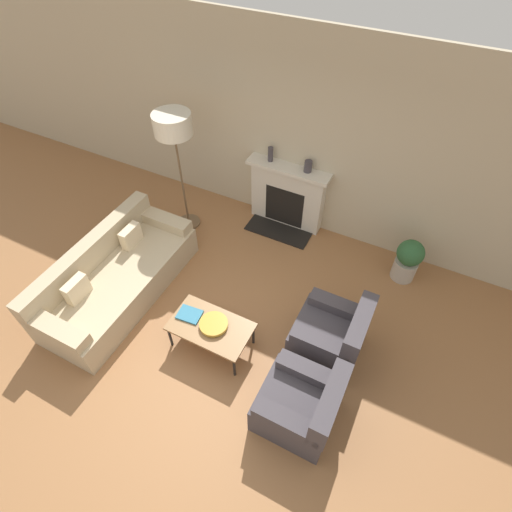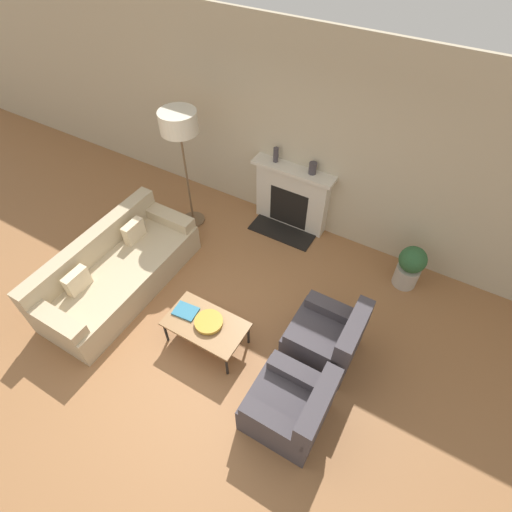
% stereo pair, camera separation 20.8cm
% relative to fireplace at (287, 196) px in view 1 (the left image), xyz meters
% --- Properties ---
extents(ground_plane, '(18.00, 18.00, 0.00)m').
position_rel_fireplace_xyz_m(ground_plane, '(0.01, -2.68, -0.51)').
color(ground_plane, '#99663D').
extents(wall_back, '(18.00, 0.06, 2.90)m').
position_rel_fireplace_xyz_m(wall_back, '(0.01, 0.15, 0.94)').
color(wall_back, '#BCAD8E').
rests_on(wall_back, ground_plane).
extents(fireplace, '(1.24, 0.59, 1.04)m').
position_rel_fireplace_xyz_m(fireplace, '(0.00, 0.00, 0.00)').
color(fireplace, beige).
rests_on(fireplace, ground_plane).
extents(couch, '(0.96, 2.26, 0.78)m').
position_rel_fireplace_xyz_m(couch, '(-1.43, -2.30, -0.22)').
color(couch, tan).
rests_on(couch, ground_plane).
extents(armchair_near, '(0.78, 0.75, 0.84)m').
position_rel_fireplace_xyz_m(armchair_near, '(1.41, -2.79, -0.20)').
color(armchair_near, '#423D42').
rests_on(armchair_near, ground_plane).
extents(armchair_far, '(0.78, 0.75, 0.84)m').
position_rel_fireplace_xyz_m(armchair_far, '(1.41, -1.86, -0.20)').
color(armchair_far, '#423D42').
rests_on(armchair_far, ground_plane).
extents(coffee_table, '(0.96, 0.55, 0.39)m').
position_rel_fireplace_xyz_m(coffee_table, '(0.11, -2.44, -0.15)').
color(coffee_table, olive).
rests_on(coffee_table, ground_plane).
extents(bowl, '(0.34, 0.34, 0.06)m').
position_rel_fireplace_xyz_m(bowl, '(0.15, -2.42, -0.08)').
color(bowl, '#BC8E2D').
rests_on(bowl, coffee_table).
extents(book, '(0.30, 0.24, 0.02)m').
position_rel_fireplace_xyz_m(book, '(-0.19, -2.42, -0.11)').
color(book, teal).
rests_on(book, coffee_table).
extents(floor_lamp, '(0.51, 0.51, 1.87)m').
position_rel_fireplace_xyz_m(floor_lamp, '(-1.36, -0.73, 1.12)').
color(floor_lamp, brown).
rests_on(floor_lamp, ground_plane).
extents(mantel_vase_left, '(0.08, 0.08, 0.22)m').
position_rel_fireplace_xyz_m(mantel_vase_left, '(-0.30, 0.02, 0.64)').
color(mantel_vase_left, '#3D383D').
rests_on(mantel_vase_left, fireplace).
extents(mantel_vase_center_left, '(0.11, 0.11, 0.17)m').
position_rel_fireplace_xyz_m(mantel_vase_center_left, '(0.28, 0.02, 0.62)').
color(mantel_vase_center_left, '#3D383D').
rests_on(mantel_vase_center_left, fireplace).
extents(potted_plant, '(0.36, 0.36, 0.66)m').
position_rel_fireplace_xyz_m(potted_plant, '(1.94, -0.31, -0.16)').
color(potted_plant, '#B2A899').
rests_on(potted_plant, ground_plane).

